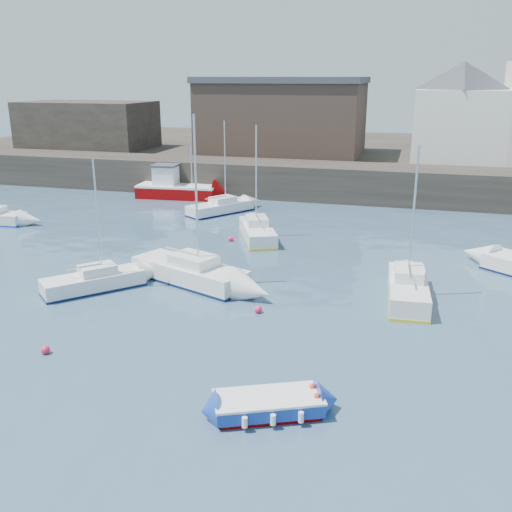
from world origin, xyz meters
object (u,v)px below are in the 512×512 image
(blue_dinghy, at_px, (268,404))
(sailboat_c, at_px, (408,289))
(sailboat_a, at_px, (94,281))
(buoy_near, at_px, (46,354))
(buoy_far, at_px, (231,241))
(sailboat_b, at_px, (190,272))
(buoy_mid, at_px, (258,313))
(fishing_boat, at_px, (175,187))
(sailboat_f, at_px, (257,231))
(sailboat_h, at_px, (220,207))

(blue_dinghy, relative_size, sailboat_c, 0.51)
(blue_dinghy, relative_size, sailboat_a, 0.57)
(buoy_near, distance_m, buoy_far, 17.38)
(blue_dinghy, height_order, buoy_near, blue_dinghy)
(sailboat_b, distance_m, buoy_mid, 5.49)
(fishing_boat, distance_m, sailboat_a, 23.33)
(sailboat_c, relative_size, buoy_far, 20.30)
(sailboat_a, height_order, sailboat_f, sailboat_f)
(buoy_near, relative_size, buoy_mid, 1.01)
(blue_dinghy, xyz_separation_m, sailboat_a, (-11.42, 8.48, 0.10))
(buoy_near, bearing_deg, sailboat_c, 35.87)
(sailboat_b, bearing_deg, sailboat_f, 83.09)
(sailboat_c, relative_size, buoy_near, 20.53)
(buoy_mid, bearing_deg, buoy_far, 114.29)
(blue_dinghy, bearing_deg, fishing_boat, 118.36)
(sailboat_f, bearing_deg, buoy_near, -100.77)
(sailboat_b, xyz_separation_m, sailboat_h, (-3.76, 15.60, -0.10))
(blue_dinghy, xyz_separation_m, fishing_boat, (-16.83, 31.17, 0.55))
(sailboat_c, xyz_separation_m, buoy_near, (-13.53, -9.79, -0.57))
(sailboat_a, distance_m, sailboat_b, 4.92)
(sailboat_c, distance_m, sailboat_h, 21.16)
(sailboat_a, height_order, sailboat_b, sailboat_b)
(fishing_boat, relative_size, buoy_far, 20.10)
(buoy_near, bearing_deg, fishing_boat, 103.93)
(blue_dinghy, distance_m, sailboat_b, 13.02)
(sailboat_h, bearing_deg, buoy_mid, -65.82)
(sailboat_c, bearing_deg, fishing_boat, 136.62)
(sailboat_a, height_order, buoy_near, sailboat_a)
(sailboat_b, relative_size, buoy_mid, 24.28)
(fishing_boat, height_order, sailboat_a, sailboat_a)
(sailboat_c, bearing_deg, buoy_far, 147.08)
(sailboat_a, xyz_separation_m, sailboat_b, (4.29, 2.41, 0.10))
(sailboat_b, distance_m, sailboat_c, 11.17)
(fishing_boat, distance_m, sailboat_h, 7.57)
(buoy_far, bearing_deg, sailboat_c, -32.92)
(blue_dinghy, relative_size, sailboat_f, 0.51)
(sailboat_b, distance_m, sailboat_f, 9.23)
(sailboat_a, distance_m, buoy_mid, 8.90)
(sailboat_b, xyz_separation_m, buoy_far, (-0.41, 8.07, -0.57))
(blue_dinghy, bearing_deg, sailboat_c, 70.71)
(fishing_boat, bearing_deg, sailboat_a, -76.60)
(sailboat_a, xyz_separation_m, sailboat_c, (15.44, 3.00, 0.10))
(sailboat_f, relative_size, buoy_mid, 20.76)
(sailboat_a, xyz_separation_m, buoy_far, (3.88, 10.48, -0.47))
(buoy_mid, bearing_deg, buoy_near, -138.23)
(blue_dinghy, bearing_deg, sailboat_a, 143.41)
(sailboat_f, bearing_deg, sailboat_h, 127.13)
(buoy_near, bearing_deg, blue_dinghy, -10.08)
(sailboat_b, xyz_separation_m, sailboat_c, (11.15, 0.59, 0.00))
(blue_dinghy, xyz_separation_m, sailboat_h, (-10.90, 26.49, 0.10))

